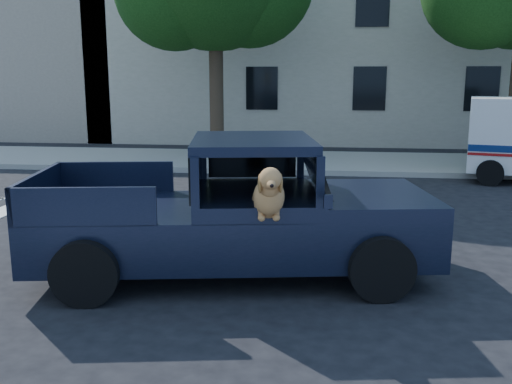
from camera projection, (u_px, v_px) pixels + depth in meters
ground at (362, 260)px, 8.48m from camera, size 120.00×120.00×0.00m
far_sidewalk at (344, 162)px, 17.41m from camera, size 60.00×4.00×0.15m
lane_stripes at (451, 211)px, 11.55m from camera, size 21.60×0.14×0.01m
building_main at (416, 30)px, 23.26m from camera, size 26.00×6.00×9.00m
building_left at (3, 45)px, 25.48m from camera, size 12.00×6.00×8.00m
pickup_truck at (228, 230)px, 7.78m from camera, size 5.54×3.02×1.89m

